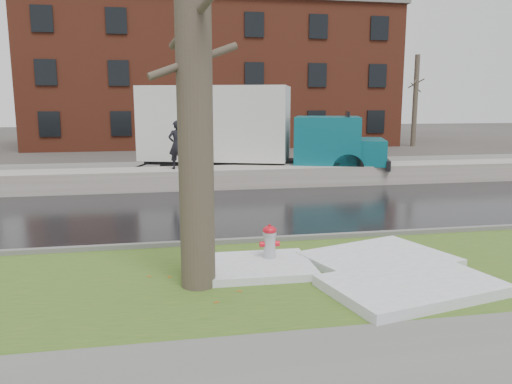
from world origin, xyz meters
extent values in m
plane|color=#47423D|center=(0.00, 0.00, 0.00)|extent=(120.00, 120.00, 0.00)
cube|color=#2D511B|center=(0.00, -1.25, 0.02)|extent=(60.00, 4.50, 0.04)
cube|color=black|center=(0.00, 4.50, 0.01)|extent=(60.00, 7.00, 0.03)
cube|color=slate|center=(0.00, 13.00, 0.01)|extent=(60.00, 9.00, 0.03)
cube|color=slate|center=(0.00, 1.00, 0.07)|extent=(60.00, 0.15, 0.14)
cube|color=#A6A098|center=(0.00, 8.70, 0.38)|extent=(60.00, 1.60, 0.75)
cube|color=brown|center=(2.00, 30.00, 5.00)|extent=(26.00, 12.00, 10.00)
cylinder|color=brown|center=(-6.00, 26.00, 3.25)|extent=(0.36, 0.36, 6.50)
cylinder|color=brown|center=(-6.00, 26.00, 4.20)|extent=(0.84, 1.62, 0.73)
cylinder|color=brown|center=(-6.00, 26.00, 5.10)|extent=(1.08, 1.26, 0.66)
cylinder|color=brown|center=(-6.00, 26.00, 3.60)|extent=(1.40, 0.61, 0.63)
cylinder|color=brown|center=(16.00, 24.00, 3.25)|extent=(0.36, 0.36, 6.50)
cylinder|color=brown|center=(16.00, 24.00, 4.20)|extent=(0.84, 1.62, 0.73)
cylinder|color=brown|center=(16.00, 24.00, 5.10)|extent=(1.08, 1.26, 0.66)
cylinder|color=brown|center=(16.00, 24.00, 3.60)|extent=(1.40, 0.61, 0.63)
cylinder|color=#ADB1B6|center=(-0.01, -0.62, 0.39)|extent=(0.23, 0.23, 0.69)
ellipsoid|color=red|center=(-0.01, -0.62, 0.73)|extent=(0.27, 0.27, 0.16)
cylinder|color=red|center=(-0.01, -0.62, 0.82)|extent=(0.05, 0.05, 0.05)
cylinder|color=red|center=(-0.15, -0.62, 0.46)|extent=(0.10, 0.11, 0.11)
cylinder|color=red|center=(0.14, -0.63, 0.46)|extent=(0.10, 0.11, 0.11)
cylinder|color=#ADB1B6|center=(0.00, -0.48, 0.46)|extent=(0.14, 0.10, 0.14)
cylinder|color=brown|center=(-1.45, -1.49, 3.71)|extent=(0.63, 0.63, 7.33)
cylinder|color=brown|center=(-1.45, -1.49, 4.44)|extent=(0.76, 1.74, 0.76)
cylinder|color=brown|center=(-1.45, -1.49, 3.81)|extent=(1.50, 0.53, 0.66)
cube|color=black|center=(1.59, 10.61, 0.72)|extent=(8.73, 3.84, 0.24)
cube|color=silver|center=(0.22, 11.07, 2.32)|extent=(6.53, 4.50, 2.98)
cube|color=#0B5A68|center=(4.57, 9.62, 1.66)|extent=(3.25, 3.32, 1.88)
cube|color=#0B5A68|center=(6.09, 9.11, 1.21)|extent=(2.03, 2.72, 0.99)
cube|color=black|center=(5.31, 9.37, 2.32)|extent=(0.78, 2.12, 0.99)
cube|color=black|center=(-3.23, 12.22, 0.36)|extent=(2.21, 1.85, 0.74)
cylinder|color=black|center=(4.99, 8.25, 0.61)|extent=(1.26, 0.70, 1.21)
cylinder|color=black|center=(5.72, 10.45, 0.61)|extent=(1.26, 0.70, 1.21)
cylinder|color=black|center=(0.17, 9.86, 0.61)|extent=(1.26, 0.70, 1.21)
cylinder|color=black|center=(0.91, 12.06, 0.61)|extent=(1.26, 0.70, 1.21)
cylinder|color=black|center=(-1.50, 10.42, 0.61)|extent=(1.26, 0.70, 1.21)
cylinder|color=black|center=(-0.77, 12.62, 0.61)|extent=(1.26, 0.70, 1.21)
imported|color=black|center=(-1.47, 8.67, 1.64)|extent=(0.74, 0.59, 1.77)
cube|color=white|center=(2.13, -0.95, 0.12)|extent=(3.09, 2.70, 0.16)
cube|color=white|center=(-0.38, -0.89, 0.11)|extent=(2.22, 1.63, 0.14)
cube|color=white|center=(2.06, -2.40, 0.13)|extent=(3.13, 2.38, 0.18)
camera|label=1|loc=(-1.98, -9.74, 3.16)|focal=35.00mm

